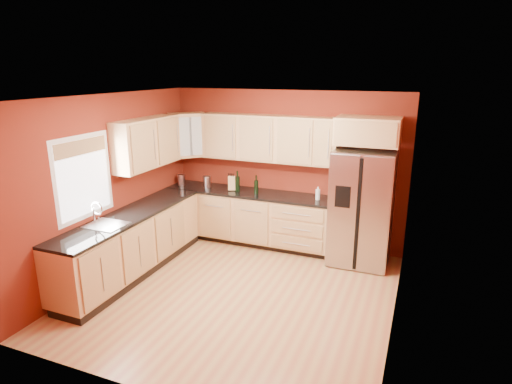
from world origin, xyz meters
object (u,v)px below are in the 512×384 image
canister_left (181,180)px  wine_bottle_a (256,185)px  knife_block (232,183)px  soap_dispenser (318,193)px  refrigerator (362,207)px

canister_left → wine_bottle_a: (1.44, -0.01, 0.06)m
knife_block → canister_left: bearing=160.3°
knife_block → soap_dispenser: knife_block is taller
canister_left → soap_dispenser: (2.47, 0.05, 0.01)m
refrigerator → knife_block: size_ratio=7.29×
wine_bottle_a → refrigerator: bearing=0.0°
canister_left → soap_dispenser: soap_dispenser is taller
wine_bottle_a → knife_block: wine_bottle_a is taller
wine_bottle_a → knife_block: (-0.48, 0.06, -0.04)m
refrigerator → wine_bottle_a: size_ratio=5.63×
refrigerator → canister_left: (-3.18, 0.01, 0.13)m
knife_block → soap_dispenser: (1.51, -0.01, -0.02)m
knife_block → soap_dispenser: size_ratio=1.16×
canister_left → knife_block: (0.97, 0.06, 0.02)m
soap_dispenser → canister_left: bearing=-178.9°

